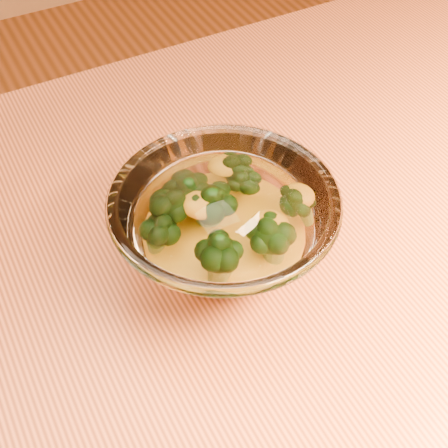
# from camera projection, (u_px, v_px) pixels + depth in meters

# --- Properties ---
(table) EXTENTS (1.20, 0.80, 0.75)m
(table) POSITION_uv_depth(u_px,v_px,m) (259.00, 343.00, 0.64)
(table) COLOR #D16D3E
(table) RESTS_ON ground
(glass_bowl) EXTENTS (0.20, 0.20, 0.09)m
(glass_bowl) POSITION_uv_depth(u_px,v_px,m) (224.00, 227.00, 0.55)
(glass_bowl) COLOR white
(glass_bowl) RESTS_ON table
(cheese_sauce) EXTENTS (0.10, 0.10, 0.03)m
(cheese_sauce) POSITION_uv_depth(u_px,v_px,m) (224.00, 241.00, 0.56)
(cheese_sauce) COLOR yellow
(cheese_sauce) RESTS_ON glass_bowl
(broccoli_heap) EXTENTS (0.14, 0.13, 0.05)m
(broccoli_heap) POSITION_uv_depth(u_px,v_px,m) (219.00, 215.00, 0.55)
(broccoli_heap) COLOR black
(broccoli_heap) RESTS_ON cheese_sauce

